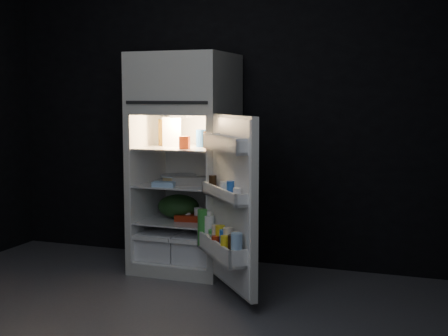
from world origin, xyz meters
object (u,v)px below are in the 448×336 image
at_px(egg_carton, 191,181).
at_px(milk_jug, 172,131).
at_px(fridge_door, 229,207).
at_px(yogurt_tray, 194,218).
at_px(refrigerator, 186,155).

bearing_deg(egg_carton, milk_jug, 125.32).
height_order(fridge_door, egg_carton, fridge_door).
relative_size(egg_carton, yogurt_tray, 1.01).
relative_size(refrigerator, egg_carton, 6.08).
height_order(milk_jug, egg_carton, milk_jug).
bearing_deg(egg_carton, refrigerator, 104.67).
relative_size(milk_jug, yogurt_tray, 0.83).
xyz_separation_m(refrigerator, milk_jug, (-0.13, 0.01, 0.19)).
xyz_separation_m(fridge_door, milk_jug, (-0.75, 0.68, 0.47)).
height_order(refrigerator, egg_carton, refrigerator).
xyz_separation_m(refrigerator, fridge_door, (0.62, -0.66, -0.28)).
distance_m(fridge_door, milk_jug, 1.12).
bearing_deg(milk_jug, yogurt_tray, -43.36).
bearing_deg(yogurt_tray, refrigerator, 133.45).
height_order(refrigerator, yogurt_tray, refrigerator).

